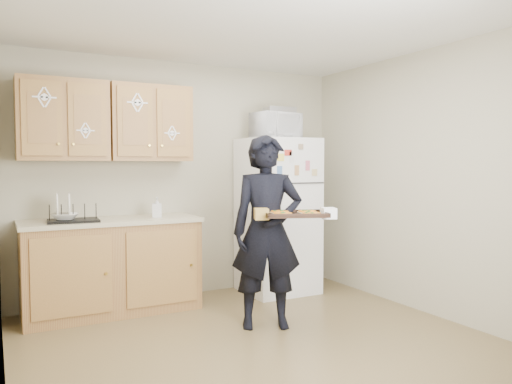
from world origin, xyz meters
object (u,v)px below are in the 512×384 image
Objects in this scene: baking_tray at (295,215)px; dish_rack at (73,212)px; refrigerator at (277,215)px; microwave at (276,126)px; person at (267,232)px.

baking_tray is 2.01m from dish_rack.
refrigerator is 3.86× the size of dish_rack.
microwave reaches higher than dish_rack.
microwave is 1.12× the size of dish_rack.
refrigerator is 1.02× the size of person.
baking_tray is 1.02× the size of microwave.
baking_tray is 1.14× the size of dish_rack.
refrigerator is 0.99m from microwave.
dish_rack is at bearing -179.12° from refrigerator.
person is 3.32× the size of baking_tray.
refrigerator reaches higher than person.
refrigerator is 2.16m from dish_rack.
person is 3.79× the size of dish_rack.
baking_tray is 1.59m from microwave.
refrigerator reaches higher than dish_rack.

